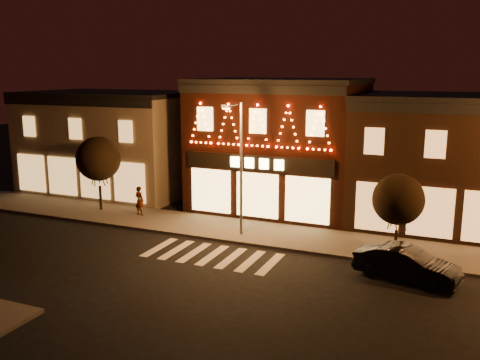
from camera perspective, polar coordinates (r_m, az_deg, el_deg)
The scene contains 10 objects.
ground at distance 22.62m, azimuth -7.57°, elevation -11.25°, with size 120.00×120.00×0.00m, color black.
sidewalk_far at distance 28.63m, azimuth 4.18°, elevation -6.01°, with size 44.00×4.00×0.15m, color #47423D.
building_left at distance 40.06m, azimuth -13.52°, elevation 4.08°, with size 12.20×8.28×7.30m.
building_pulp at distance 33.88m, azimuth 4.41°, elevation 3.87°, with size 10.20×8.34×8.30m.
building_right_a at distance 32.21m, azimuth 20.61°, elevation 2.01°, with size 9.20×8.28×7.50m.
streetlamp_mid at distance 27.46m, azimuth -0.10°, elevation 2.30°, with size 0.52×1.62×7.05m.
tree_left at distance 34.03m, azimuth -15.06°, elevation 2.22°, with size 2.77×2.77×4.63m.
tree_right at distance 25.48m, azimuth 16.74°, elevation -2.03°, with size 2.39×2.39×4.00m.
dark_sedan at distance 23.80m, azimuth 17.56°, elevation -8.66°, with size 1.53×4.38×1.44m, color black.
pedestrian at distance 32.63m, azimuth -10.82°, elevation -2.20°, with size 0.65×0.43×1.78m, color gray.
Camera 1 is at (10.83, -17.79, 8.82)m, focal length 39.47 mm.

